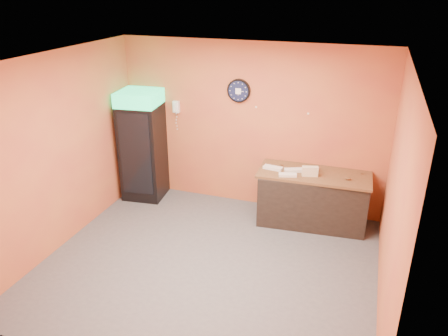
% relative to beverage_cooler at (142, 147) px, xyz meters
% --- Properties ---
extents(floor, '(4.50, 4.50, 0.00)m').
position_rel_beverage_cooler_xyz_m(floor, '(1.85, -1.61, -0.95)').
color(floor, '#47474C').
rests_on(floor, ground).
extents(back_wall, '(4.50, 0.02, 2.80)m').
position_rel_beverage_cooler_xyz_m(back_wall, '(1.85, 0.39, 0.45)').
color(back_wall, '#C36E37').
rests_on(back_wall, floor).
extents(left_wall, '(0.02, 4.00, 2.80)m').
position_rel_beverage_cooler_xyz_m(left_wall, '(-0.40, -1.61, 0.45)').
color(left_wall, '#C36E37').
rests_on(left_wall, floor).
extents(right_wall, '(0.02, 4.00, 2.80)m').
position_rel_beverage_cooler_xyz_m(right_wall, '(4.10, -1.61, 0.45)').
color(right_wall, '#C36E37').
rests_on(right_wall, floor).
extents(ceiling, '(4.50, 4.00, 0.02)m').
position_rel_beverage_cooler_xyz_m(ceiling, '(1.85, -1.61, 1.85)').
color(ceiling, white).
rests_on(ceiling, back_wall).
extents(beverage_cooler, '(0.75, 0.76, 1.95)m').
position_rel_beverage_cooler_xyz_m(beverage_cooler, '(0.00, 0.00, 0.00)').
color(beverage_cooler, black).
rests_on(beverage_cooler, floor).
extents(prep_counter, '(1.72, 0.87, 0.83)m').
position_rel_beverage_cooler_xyz_m(prep_counter, '(3.02, 0.02, -0.53)').
color(prep_counter, black).
rests_on(prep_counter, floor).
extents(wall_clock, '(0.39, 0.06, 0.39)m').
position_rel_beverage_cooler_xyz_m(wall_clock, '(1.66, 0.36, 1.05)').
color(wall_clock, black).
rests_on(wall_clock, back_wall).
extents(wall_phone, '(0.11, 0.10, 0.20)m').
position_rel_beverage_cooler_xyz_m(wall_phone, '(0.54, 0.34, 0.69)').
color(wall_phone, white).
rests_on(wall_phone, back_wall).
extents(butcher_paper, '(1.76, 0.81, 0.04)m').
position_rel_beverage_cooler_xyz_m(butcher_paper, '(3.02, 0.02, -0.10)').
color(butcher_paper, brown).
rests_on(butcher_paper, prep_counter).
extents(sub_roll_stack, '(0.26, 0.14, 0.15)m').
position_rel_beverage_cooler_xyz_m(sub_roll_stack, '(2.97, -0.10, 0.00)').
color(sub_roll_stack, beige).
rests_on(sub_roll_stack, butcher_paper).
extents(wrapped_sandwich_left, '(0.32, 0.16, 0.04)m').
position_rel_beverage_cooler_xyz_m(wrapped_sandwich_left, '(2.37, -0.03, -0.06)').
color(wrapped_sandwich_left, silver).
rests_on(wrapped_sandwich_left, butcher_paper).
extents(wrapped_sandwich_mid, '(0.29, 0.18, 0.04)m').
position_rel_beverage_cooler_xyz_m(wrapped_sandwich_mid, '(2.65, -0.22, -0.06)').
color(wrapped_sandwich_mid, silver).
rests_on(wrapped_sandwich_mid, butcher_paper).
extents(wrapped_sandwich_right, '(0.32, 0.22, 0.04)m').
position_rel_beverage_cooler_xyz_m(wrapped_sandwich_right, '(2.71, -0.01, -0.06)').
color(wrapped_sandwich_right, silver).
rests_on(wrapped_sandwich_right, butcher_paper).
extents(kitchen_tool, '(0.06, 0.06, 0.06)m').
position_rel_beverage_cooler_xyz_m(kitchen_tool, '(3.06, 0.12, -0.05)').
color(kitchen_tool, silver).
rests_on(kitchen_tool, butcher_paper).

